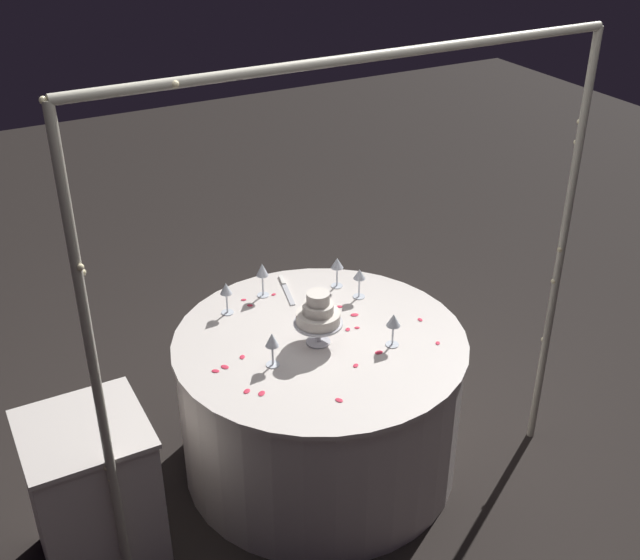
# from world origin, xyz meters

# --- Properties ---
(ground_plane) EXTENTS (12.00, 12.00, 0.00)m
(ground_plane) POSITION_xyz_m (0.00, 0.00, 0.00)
(ground_plane) COLOR black
(decorative_arch) EXTENTS (2.15, 0.06, 2.08)m
(decorative_arch) POSITION_xyz_m (0.00, 0.34, 1.38)
(decorative_arch) COLOR #B7B29E
(decorative_arch) RESTS_ON ground
(main_table) EXTENTS (1.34, 1.34, 0.72)m
(main_table) POSITION_xyz_m (0.00, 0.00, 0.36)
(main_table) COLOR silver
(main_table) RESTS_ON ground
(side_table) EXTENTS (0.49, 0.49, 0.72)m
(side_table) POSITION_xyz_m (1.10, 0.09, 0.36)
(side_table) COLOR silver
(side_table) RESTS_ON ground
(tiered_cake) EXTENTS (0.22, 0.22, 0.26)m
(tiered_cake) POSITION_xyz_m (0.02, 0.02, 0.87)
(tiered_cake) COLOR silver
(tiered_cake) RESTS_ON main_table
(wine_glass_0) EXTENTS (0.06, 0.06, 0.16)m
(wine_glass_0) POSITION_xyz_m (-0.35, -0.24, 0.84)
(wine_glass_0) COLOR silver
(wine_glass_0) RESTS_ON main_table
(wine_glass_1) EXTENTS (0.06, 0.06, 0.18)m
(wine_glass_1) POSITION_xyz_m (0.07, -0.48, 0.86)
(wine_glass_1) COLOR silver
(wine_glass_1) RESTS_ON main_table
(wine_glass_2) EXTENTS (0.06, 0.06, 0.16)m
(wine_glass_2) POSITION_xyz_m (-0.26, 0.19, 0.85)
(wine_glass_2) COLOR silver
(wine_glass_2) RESTS_ON main_table
(wine_glass_3) EXTENTS (0.06, 0.06, 0.16)m
(wine_glass_3) POSITION_xyz_m (-0.30, -0.38, 0.85)
(wine_glass_3) COLOR silver
(wine_glass_3) RESTS_ON main_table
(wine_glass_4) EXTENTS (0.06, 0.06, 0.16)m
(wine_glass_4) POSITION_xyz_m (0.27, 0.08, 0.84)
(wine_glass_4) COLOR silver
(wine_glass_4) RESTS_ON main_table
(wine_glass_5) EXTENTS (0.06, 0.06, 0.16)m
(wine_glass_5) POSITION_xyz_m (0.28, -0.41, 0.85)
(wine_glass_5) COLOR silver
(wine_glass_5) RESTS_ON main_table
(cake_knife) EXTENTS (0.09, 0.29, 0.01)m
(cake_knife) POSITION_xyz_m (-0.06, -0.48, 0.73)
(cake_knife) COLOR silver
(cake_knife) RESTS_ON main_table
(rose_petal_0) EXTENTS (0.04, 0.04, 0.00)m
(rose_petal_0) POSITION_xyz_m (0.40, 0.24, 0.73)
(rose_petal_0) COLOR #E02D47
(rose_petal_0) RESTS_ON main_table
(rose_petal_1) EXTENTS (0.04, 0.04, 0.00)m
(rose_petal_1) POSITION_xyz_m (0.37, -0.03, 0.73)
(rose_petal_1) COLOR #E02D47
(rose_petal_1) RESTS_ON main_table
(rose_petal_2) EXTENTS (0.03, 0.02, 0.00)m
(rose_petal_2) POSITION_xyz_m (0.02, -0.46, 0.73)
(rose_petal_2) COLOR #E02D47
(rose_petal_2) RESTS_ON main_table
(rose_petal_3) EXTENTS (0.03, 0.03, 0.00)m
(rose_petal_3) POSITION_xyz_m (-0.45, 0.28, 0.73)
(rose_petal_3) COLOR #E02D47
(rose_petal_3) RESTS_ON main_table
(rose_petal_4) EXTENTS (0.05, 0.04, 0.00)m
(rose_petal_4) POSITION_xyz_m (-0.24, -0.10, 0.73)
(rose_petal_4) COLOR #E02D47
(rose_petal_4) RESTS_ON main_table
(rose_petal_5) EXTENTS (0.04, 0.04, 0.00)m
(rose_petal_5) POSITION_xyz_m (0.51, 0.01, 0.73)
(rose_petal_5) COLOR #E02D47
(rose_petal_5) RESTS_ON main_table
(rose_petal_6) EXTENTS (0.04, 0.04, 0.00)m
(rose_petal_6) POSITION_xyz_m (0.14, 0.43, 0.73)
(rose_petal_6) COLOR #E02D47
(rose_petal_6) RESTS_ON main_table
(rose_petal_7) EXTENTS (0.03, 0.03, 0.00)m
(rose_petal_7) POSITION_xyz_m (-0.19, 0.00, 0.73)
(rose_petal_7) COLOR #E02D47
(rose_petal_7) RESTS_ON main_table
(rose_petal_8) EXTENTS (0.03, 0.03, 0.00)m
(rose_petal_8) POSITION_xyz_m (0.17, -0.48, 0.73)
(rose_petal_8) COLOR #E02D47
(rose_petal_8) RESTS_ON main_table
(rose_petal_9) EXTENTS (0.04, 0.04, 0.00)m
(rose_petal_9) POSITION_xyz_m (-0.04, 0.26, 0.73)
(rose_petal_9) COLOR #E02D47
(rose_petal_9) RESTS_ON main_table
(rose_petal_10) EXTENTS (0.04, 0.03, 0.00)m
(rose_petal_10) POSITION_xyz_m (0.16, -0.42, 0.73)
(rose_petal_10) COLOR #E02D47
(rose_petal_10) RESTS_ON main_table
(rose_petal_11) EXTENTS (0.04, 0.04, 0.00)m
(rose_petal_11) POSITION_xyz_m (-0.15, -0.01, 0.73)
(rose_petal_11) COLOR #E02D47
(rose_petal_11) RESTS_ON main_table
(rose_petal_12) EXTENTS (0.04, 0.03, 0.00)m
(rose_petal_12) POSITION_xyz_m (-0.22, -0.20, 0.73)
(rose_petal_12) COLOR #E02D47
(rose_petal_12) RESTS_ON main_table
(rose_petal_13) EXTENTS (0.04, 0.05, 0.00)m
(rose_petal_13) POSITION_xyz_m (0.46, 0.00, 0.73)
(rose_petal_13) COLOR #E02D47
(rose_petal_13) RESTS_ON main_table
(rose_petal_14) EXTENTS (0.04, 0.03, 0.00)m
(rose_petal_14) POSITION_xyz_m (-0.07, -0.22, 0.73)
(rose_petal_14) COLOR #E02D47
(rose_petal_14) RESTS_ON main_table
(rose_petal_15) EXTENTS (0.04, 0.04, 0.00)m
(rose_petal_15) POSITION_xyz_m (0.45, 0.20, 0.73)
(rose_petal_15) COLOR #E02D47
(rose_petal_15) RESTS_ON main_table
(rose_petal_16) EXTENTS (0.02, 0.03, 0.00)m
(rose_petal_16) POSITION_xyz_m (-0.49, 0.08, 0.73)
(rose_petal_16) COLOR #E02D47
(rose_petal_16) RESTS_ON main_table
(rose_petal_17) EXTENTS (0.04, 0.03, 0.00)m
(rose_petal_17) POSITION_xyz_m (-0.18, 0.22, 0.73)
(rose_petal_17) COLOR #E02D47
(rose_petal_17) RESTS_ON main_table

